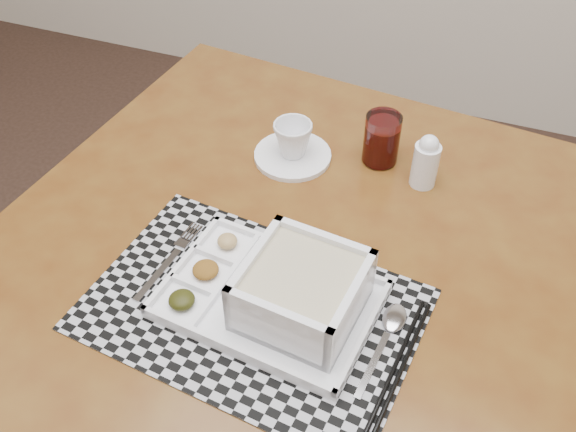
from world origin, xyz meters
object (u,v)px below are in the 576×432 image
at_px(dining_table, 297,285).
at_px(creamer_bottle, 426,161).
at_px(cup, 293,139).
at_px(juice_glass, 381,141).
at_px(serving_tray, 291,294).

xyz_separation_m(dining_table, creamer_bottle, (0.16, 0.25, 0.13)).
relative_size(dining_table, cup, 15.17).
bearing_deg(juice_glass, serving_tray, -95.08).
bearing_deg(dining_table, creamer_bottle, 57.75).
bearing_deg(cup, juice_glass, 11.50).
distance_m(serving_tray, cup, 0.37).
xyz_separation_m(dining_table, juice_glass, (0.07, 0.29, 0.13)).
height_order(dining_table, serving_tray, serving_tray).
height_order(dining_table, juice_glass, juice_glass).
height_order(serving_tray, cup, serving_tray).
bearing_deg(juice_glass, cup, -162.37).
distance_m(dining_table, serving_tray, 0.17).
bearing_deg(cup, creamer_bottle, -3.02).
distance_m(dining_table, juice_glass, 0.32).
distance_m(cup, juice_glass, 0.17).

